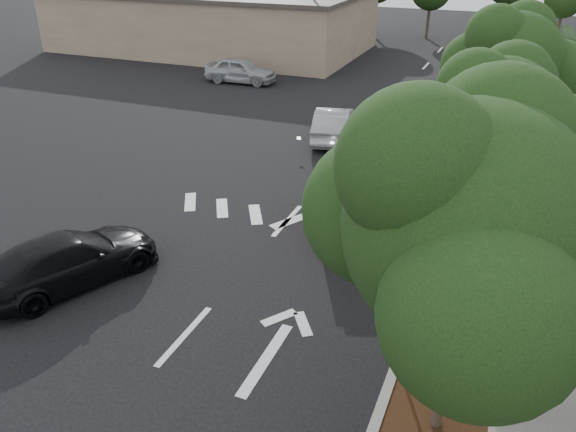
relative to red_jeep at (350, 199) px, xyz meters
The scene contains 18 objects.
ground 6.64m from the red_jeep, 106.57° to the right, with size 120.00×120.00×0.00m, color black.
curb 6.38m from the red_jeep, 64.45° to the left, with size 0.20×70.00×0.15m, color #9E9B93.
planting_strip 6.87m from the red_jeep, 56.83° to the left, with size 1.80×70.00×0.12m, color black.
sidewalk 8.06m from the red_jeep, 45.37° to the left, with size 2.00×70.00×0.12m, color gray.
commercial_building 29.70m from the red_jeep, 127.03° to the left, with size 22.00×12.00×4.00m, color gray.
transmission_tower 41.91m from the red_jeep, 84.35° to the left, with size 7.00×4.00×28.00m, color slate, non-canonical shape.
street_tree_near 7.81m from the red_jeep, 61.29° to the right, with size 3.80×3.80×5.92m, color black, non-canonical shape.
street_tree_mid 3.85m from the red_jeep, ahead, with size 3.20×3.20×5.32m, color black, non-canonical shape.
street_tree_far 7.72m from the red_jeep, 60.92° to the left, with size 3.40×3.40×5.62m, color black, non-canonical shape.
light_pole_a 21.43m from the red_jeep, 113.03° to the left, with size 2.00×0.22×9.00m, color slate, non-canonical shape.
light_pole_b 33.07m from the red_jeep, 106.48° to the left, with size 2.00×0.22×9.00m, color slate, non-canonical shape.
red_jeep is the anchor object (origin of this frame).
silver_suv_ahead 5.42m from the red_jeep, 94.51° to the left, with size 2.35×5.10×1.42m, color #979A9E.
black_suv_oncoming 7.93m from the red_jeep, 135.77° to the right, with size 1.86×4.57×1.33m, color black.
silver_sedan_oncoming 8.09m from the red_jeep, 111.81° to the left, with size 1.45×4.16×1.37m, color #A0A2A8.
parked_suv 18.68m from the red_jeep, 126.77° to the left, with size 1.69×4.21×1.43m, color #ADB0B5.
speed_hump_sign 6.59m from the red_jeep, 63.55° to the right, with size 1.06×0.09×2.25m.
terracotta_planter 7.54m from the red_jeep, 45.79° to the right, with size 0.78×0.78×1.35m.
Camera 1 is at (5.93, -8.29, 8.09)m, focal length 35.00 mm.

